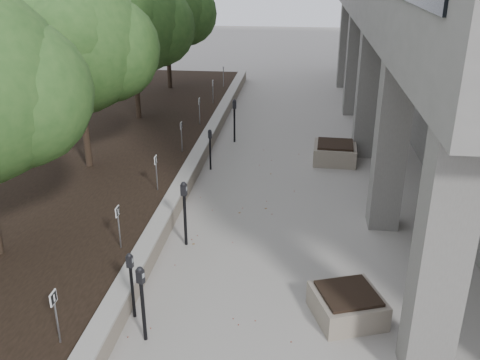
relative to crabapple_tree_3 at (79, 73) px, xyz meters
The scene contains 20 objects.
retaining_wall 4.25m from the crabapple_tree_3, 18.58° to the left, with size 0.39×26.00×0.50m, color gray, non-canonical shape.
planting_bed 3.16m from the crabapple_tree_3, 124.99° to the left, with size 7.00×26.00×0.40m, color black.
crabapple_tree_3 is the anchor object (origin of this frame).
crabapple_tree_4 5.00m from the crabapple_tree_3, 90.00° to the left, with size 4.60×4.00×5.44m, color #29501E, non-canonical shape.
crabapple_tree_5 10.00m from the crabapple_tree_3, 90.00° to the left, with size 4.60×4.00×5.44m, color #29501E, non-canonical shape.
parking_sign_2 8.20m from the crabapple_tree_3, 71.91° to the right, with size 0.04×0.22×0.96m, color black, non-canonical shape.
parking_sign_3 5.59m from the crabapple_tree_3, 61.43° to the right, with size 0.04×0.22×0.96m, color black, non-canonical shape.
parking_sign_4 3.64m from the crabapple_tree_3, 31.48° to the right, with size 0.04×0.22×0.96m, color black, non-canonical shape.
parking_sign_5 3.64m from the crabapple_tree_3, 31.48° to the left, with size 0.04×0.22×0.96m, color black, non-canonical shape.
parking_sign_6 5.59m from the crabapple_tree_3, 61.43° to the left, with size 0.04×0.22×0.96m, color black, non-canonical shape.
parking_sign_7 8.20m from the crabapple_tree_3, 71.91° to the left, with size 0.04×0.22×0.96m, color black, non-canonical shape.
parking_sign_8 11.01m from the crabapple_tree_3, 76.87° to the left, with size 0.04×0.22×0.96m, color black, non-canonical shape.
parking_meter_1 7.43m from the crabapple_tree_3, 62.41° to the right, with size 0.13×0.09×1.33m, color black, non-canonical shape.
parking_meter_2 8.07m from the crabapple_tree_3, 61.98° to the right, with size 0.14×0.10×1.46m, color black, non-canonical shape.
parking_meter_3 5.58m from the crabapple_tree_3, 44.18° to the right, with size 0.15×0.11×1.56m, color black, non-canonical shape.
parking_meter_4 4.36m from the crabapple_tree_3, 17.45° to the left, with size 0.13×0.09×1.29m, color black, non-canonical shape.
parking_meter_5 5.85m from the crabapple_tree_3, 44.47° to the left, with size 0.15×0.11×1.54m, color black, non-canonical shape.
planter_front 9.59m from the crabapple_tree_3, 39.15° to the right, with size 1.16×1.16×0.54m, color gray, non-canonical shape.
planter_back 8.09m from the crabapple_tree_3, 17.08° to the left, with size 1.32×1.32×0.62m, color gray, non-canonical shape.
berry_scatter 6.38m from the crabapple_tree_3, 32.55° to the right, with size 3.30×14.10×0.02m, color maroon, non-canonical shape.
Camera 1 is at (1.29, -5.88, 6.10)m, focal length 39.59 mm.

